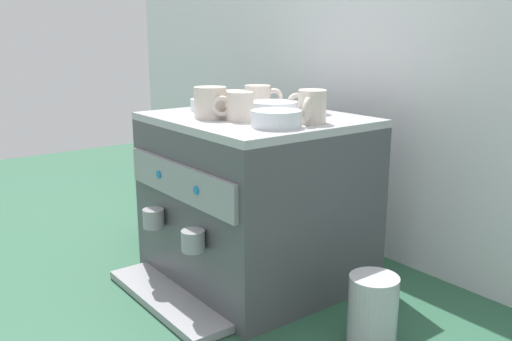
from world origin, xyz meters
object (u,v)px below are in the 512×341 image
(ceramic_cup_4, at_px, (259,97))
(milk_pitcher, at_px, (373,310))
(ceramic_bowl_2, at_px, (274,109))
(ceramic_cup_2, at_px, (235,102))
(ceramic_cup_3, at_px, (311,101))
(ceramic_cup_0, at_px, (238,106))
(ceramic_bowl_1, at_px, (209,105))
(espresso_machine, at_px, (255,199))
(ceramic_cup_5, at_px, (212,103))
(ceramic_cup_1, at_px, (312,107))
(coffee_grinder, at_px, (172,180))
(ceramic_bowl_0, at_px, (276,119))

(ceramic_cup_4, xyz_separation_m, milk_pitcher, (0.55, -0.11, -0.41))
(ceramic_bowl_2, bearing_deg, ceramic_cup_2, -146.03)
(ceramic_cup_3, bearing_deg, ceramic_cup_0, -93.76)
(ceramic_bowl_1, bearing_deg, espresso_machine, 12.98)
(ceramic_cup_0, distance_m, ceramic_cup_5, 0.08)
(ceramic_cup_1, height_order, ceramic_bowl_1, ceramic_cup_1)
(ceramic_cup_3, height_order, ceramic_bowl_1, ceramic_cup_3)
(ceramic_cup_2, height_order, milk_pitcher, ceramic_cup_2)
(espresso_machine, relative_size, coffee_grinder, 1.43)
(ceramic_cup_5, bearing_deg, ceramic_cup_1, 34.36)
(ceramic_cup_2, relative_size, ceramic_bowl_1, 0.84)
(ceramic_cup_2, bearing_deg, ceramic_bowl_0, -10.93)
(espresso_machine, xyz_separation_m, ceramic_cup_2, (-0.06, -0.02, 0.26))
(espresso_machine, bearing_deg, coffee_grinder, -176.81)
(ceramic_cup_4, bearing_deg, ceramic_bowl_2, -24.24)
(ceramic_cup_1, distance_m, ceramic_bowl_2, 0.15)
(ceramic_cup_2, height_order, ceramic_bowl_1, ceramic_cup_2)
(espresso_machine, xyz_separation_m, ceramic_bowl_0, (0.17, -0.07, 0.25))
(coffee_grinder, bearing_deg, ceramic_bowl_0, -3.99)
(ceramic_cup_2, bearing_deg, ceramic_cup_3, 57.30)
(coffee_grinder, relative_size, milk_pitcher, 2.58)
(ceramic_cup_1, relative_size, ceramic_bowl_1, 0.99)
(espresso_machine, height_order, coffee_grinder, espresso_machine)
(ceramic_cup_0, bearing_deg, ceramic_bowl_2, 93.07)
(ceramic_cup_0, relative_size, ceramic_bowl_2, 0.73)
(ceramic_cup_0, relative_size, ceramic_bowl_1, 0.90)
(ceramic_cup_1, height_order, ceramic_cup_5, same)
(ceramic_cup_3, height_order, ceramic_cup_4, same)
(ceramic_cup_3, height_order, milk_pitcher, ceramic_cup_3)
(espresso_machine, bearing_deg, milk_pitcher, -0.45)
(ceramic_cup_1, height_order, ceramic_cup_4, ceramic_cup_1)
(ceramic_cup_0, height_order, milk_pitcher, ceramic_cup_0)
(ceramic_cup_3, distance_m, ceramic_bowl_1, 0.29)
(ceramic_bowl_1, relative_size, milk_pitcher, 0.66)
(espresso_machine, distance_m, ceramic_bowl_0, 0.31)
(ceramic_bowl_0, bearing_deg, ceramic_bowl_1, 175.33)
(ceramic_bowl_2, height_order, coffee_grinder, ceramic_bowl_2)
(espresso_machine, relative_size, ceramic_bowl_0, 4.83)
(ceramic_cup_3, xyz_separation_m, ceramic_bowl_2, (-0.02, -0.11, -0.01))
(ceramic_cup_4, bearing_deg, ceramic_cup_0, -49.70)
(ceramic_cup_0, relative_size, coffee_grinder, 0.23)
(ceramic_cup_0, xyz_separation_m, ceramic_bowl_2, (-0.01, 0.12, -0.02))
(ceramic_bowl_1, xyz_separation_m, coffee_grinder, (-0.26, 0.01, -0.28))
(ceramic_cup_0, height_order, ceramic_cup_3, ceramic_cup_0)
(milk_pitcher, bearing_deg, coffee_grinder, -178.64)
(ceramic_cup_5, xyz_separation_m, coffee_grinder, (-0.39, 0.09, -0.30))
(coffee_grinder, xyz_separation_m, milk_pitcher, (0.86, 0.02, -0.11))
(ceramic_cup_0, xyz_separation_m, ceramic_bowl_1, (-0.20, 0.04, -0.02))
(ceramic_cup_4, distance_m, ceramic_bowl_0, 0.34)
(ceramic_cup_0, bearing_deg, espresso_machine, 115.78)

